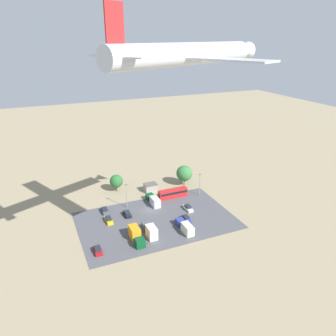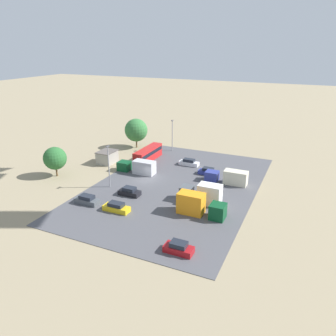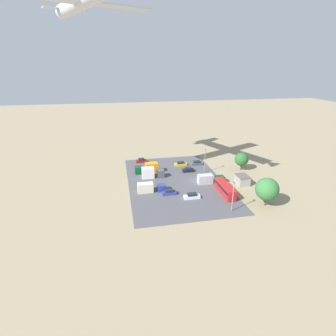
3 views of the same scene
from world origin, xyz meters
name	(u,v)px [view 1 (image 1 of 3)]	position (x,y,z in m)	size (l,w,h in m)	color
ground_plane	(149,210)	(0.00, 0.00, 0.00)	(400.00, 400.00, 0.00)	gray
parking_lot_surface	(156,220)	(0.00, 6.82, 0.04)	(47.64, 30.37, 0.08)	#4C4C51
shed_building	(151,187)	(-5.75, -13.50, 1.47)	(4.72, 3.75, 2.92)	#9E998E
bus	(173,193)	(-11.15, -5.43, 1.74)	(10.59, 2.48, 3.08)	red
parked_car_0	(98,250)	(20.41, 15.88, 0.74)	(1.88, 4.01, 1.59)	maroon
parked_car_1	(186,219)	(-8.40, 10.64, 0.71)	(1.74, 4.15, 1.52)	navy
parked_car_2	(109,220)	(13.92, 1.78, 0.72)	(1.78, 4.62, 1.54)	gold
parked_car_3	(188,208)	(-12.05, 4.82, 0.72)	(1.71, 4.61, 1.54)	silver
parked_car_4	(105,211)	(13.66, -4.49, 0.72)	(1.88, 4.45, 1.53)	#4C5156
parked_car_5	(127,214)	(7.59, 0.56, 0.73)	(1.90, 4.05, 1.56)	black
parked_truck_0	(154,200)	(-3.08, -3.51, 1.40)	(2.42, 8.69, 2.89)	#0C4723
parked_truck_1	(136,235)	(9.28, 14.70, 1.70)	(2.57, 7.96, 3.55)	#0C4723
parked_truck_2	(150,231)	(4.82, 14.00, 1.72)	(2.43, 7.36, 3.59)	#4C5156
parked_truck_3	(185,227)	(-5.57, 15.90, 1.37)	(2.30, 8.49, 2.82)	navy
tree_near_shed	(116,181)	(5.74, -18.55, 4.00)	(4.84, 4.84, 6.43)	brown
tree_apron_mid	(184,173)	(-19.60, -13.42, 4.83)	(6.15, 6.15, 7.91)	brown
light_pole_lot_centre	(200,184)	(-20.79, -3.30, 4.60)	(0.90, 0.28, 8.18)	gray
light_pole_lot_edge	(127,195)	(5.97, -4.87, 4.72)	(0.90, 0.28, 8.42)	gray
airplane	(192,54)	(0.77, 29.26, 50.33)	(41.25, 34.79, 10.22)	silver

